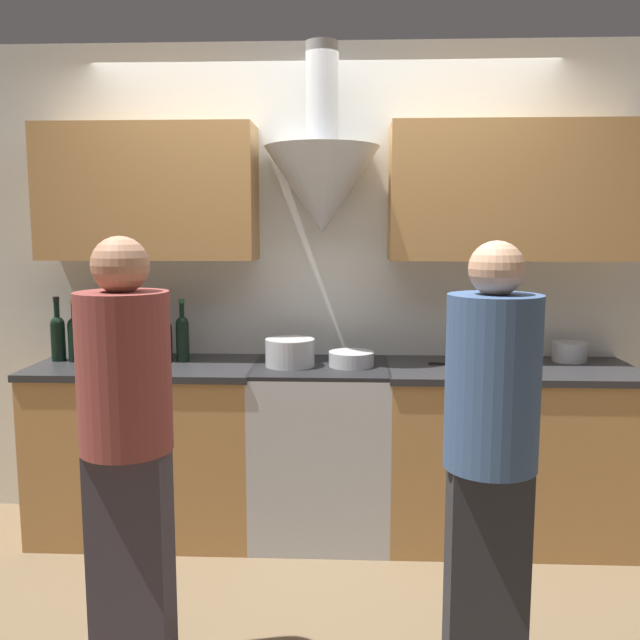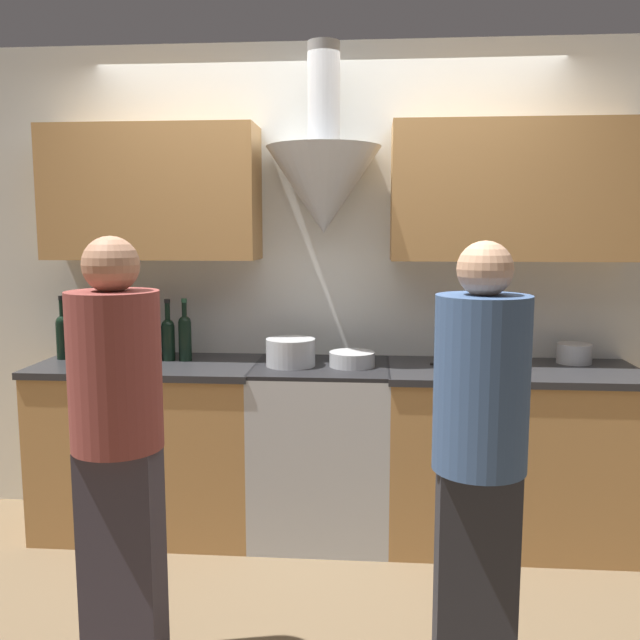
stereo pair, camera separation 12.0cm
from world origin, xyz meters
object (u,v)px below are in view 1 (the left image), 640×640
mixing_bowl (351,359)px  orange_fruit (519,362)px  stock_pot (290,352)px  person_foreground_right (490,452)px  saucepan (570,352)px  person_foreground_left (127,443)px  wine_bottle_1 (75,336)px  wine_bottle_4 (131,337)px  wine_bottle_2 (94,336)px  wine_bottle_0 (58,335)px  wine_bottle_5 (148,336)px  wine_bottle_7 (183,336)px  wine_bottle_3 (111,337)px  stove_range (321,449)px  wine_bottle_6 (165,337)px

mixing_bowl → orange_fruit: (0.84, -0.05, 0.00)m
stock_pot → person_foreground_right: size_ratio=0.16×
saucepan → person_foreground_left: size_ratio=0.11×
wine_bottle_1 → wine_bottle_4: bearing=2.0°
orange_fruit → wine_bottle_2: bearing=176.5°
wine_bottle_0 → wine_bottle_4: wine_bottle_0 is taller
wine_bottle_5 → saucepan: (2.24, 0.11, -0.09)m
mixing_bowl → wine_bottle_7: bearing=174.8°
wine_bottle_2 → wine_bottle_1: bearing=-169.6°
wine_bottle_3 → wine_bottle_7: (0.38, 0.02, 0.01)m
wine_bottle_3 → orange_fruit: 2.12m
stove_range → wine_bottle_5: 1.10m
wine_bottle_0 → saucepan: 2.73m
saucepan → person_foreground_left: (-1.94, -1.38, -0.08)m
wine_bottle_4 → saucepan: (2.33, 0.10, -0.08)m
wine_bottle_1 → orange_fruit: 2.31m
wine_bottle_2 → stock_pot: bearing=-5.0°
saucepan → wine_bottle_5: bearing=-177.2°
wine_bottle_7 → stock_pot: (0.58, -0.09, -0.07)m
wine_bottle_6 → orange_fruit: bearing=-4.1°
person_foreground_left → wine_bottle_6: bearing=99.4°
orange_fruit → person_foreground_right: 1.23m
stove_range → wine_bottle_0: 1.53m
wine_bottle_2 → wine_bottle_5: wine_bottle_5 is taller
wine_bottle_1 → wine_bottle_7: size_ratio=0.99×
stove_range → orange_fruit: size_ratio=11.71×
stove_range → mixing_bowl: mixing_bowl is taller
wine_bottle_7 → person_foreground_right: person_foreground_right is taller
wine_bottle_0 → wine_bottle_5: size_ratio=0.98×
person_foreground_left → person_foreground_right: person_foreground_left is taller
wine_bottle_5 → wine_bottle_6: size_ratio=1.05×
wine_bottle_5 → mixing_bowl: size_ratio=1.50×
person_foreground_left → mixing_bowl: bearing=57.2°
wine_bottle_1 → wine_bottle_2: size_ratio=1.00×
stock_pot → person_foreground_left: (-0.46, -1.19, -0.10)m
wine_bottle_1 → person_foreground_right: 2.32m
wine_bottle_4 → wine_bottle_5: bearing=-3.9°
wine_bottle_5 → wine_bottle_6: (0.09, 0.01, -0.01)m
mixing_bowl → saucepan: saucepan is taller
wine_bottle_0 → mixing_bowl: (1.57, -0.08, -0.10)m
wine_bottle_2 → orange_fruit: bearing=-3.5°
stock_pot → person_foreground_left: bearing=-111.0°
wine_bottle_3 → stock_pot: (0.96, -0.07, -0.06)m
stove_range → saucepan: saucepan is taller
wine_bottle_4 → wine_bottle_0: bearing=179.5°
wine_bottle_1 → wine_bottle_6: 0.48m
wine_bottle_5 → mixing_bowl: 1.09m
wine_bottle_6 → wine_bottle_7: 0.09m
wine_bottle_2 → wine_bottle_4: 0.20m
wine_bottle_2 → wine_bottle_5: bearing=-2.7°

